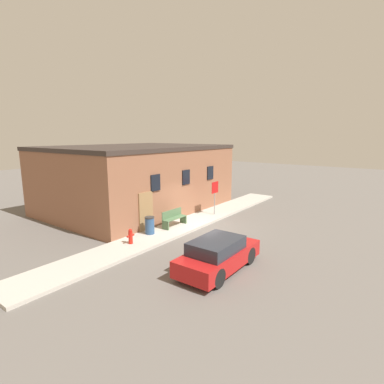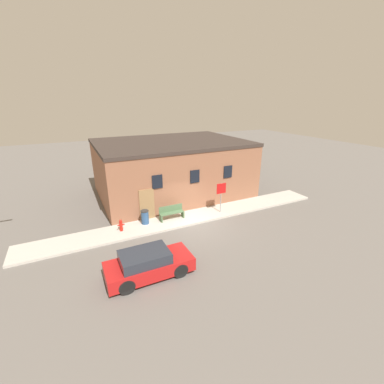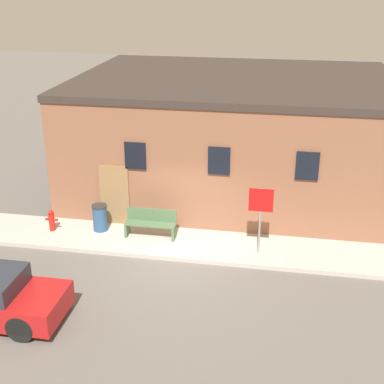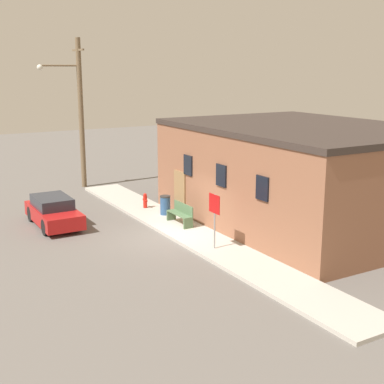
{
  "view_description": "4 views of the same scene",
  "coord_description": "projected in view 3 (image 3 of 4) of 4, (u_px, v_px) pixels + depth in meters",
  "views": [
    {
      "loc": [
        -13.46,
        -9.2,
        5.15
      ],
      "look_at": [
        0.3,
        1.01,
        1.89
      ],
      "focal_mm": 28.0,
      "sensor_mm": 36.0,
      "label": 1
    },
    {
      "loc": [
        -6.67,
        -13.19,
        7.7
      ],
      "look_at": [
        0.3,
        1.01,
        1.89
      ],
      "focal_mm": 24.0,
      "sensor_mm": 36.0,
      "label": 2
    },
    {
      "loc": [
        2.94,
        -13.75,
        8.21
      ],
      "look_at": [
        0.3,
        1.01,
        1.89
      ],
      "focal_mm": 50.0,
      "sensor_mm": 36.0,
      "label": 3
    },
    {
      "loc": [
        18.76,
        -9.7,
        6.87
      ],
      "look_at": [
        0.3,
        1.01,
        1.89
      ],
      "focal_mm": 50.0,
      "sensor_mm": 36.0,
      "label": 4
    }
  ],
  "objects": [
    {
      "name": "sidewalk",
      "position": [
        183.0,
        244.0,
        17.02
      ],
      "size": [
        20.57,
        2.01,
        0.13
      ],
      "color": "#BCB7AD",
      "rests_on": "ground"
    },
    {
      "name": "brick_building",
      "position": [
        233.0,
        133.0,
        20.83
      ],
      "size": [
        11.76,
        8.72,
        4.44
      ],
      "color": "#8E5B42",
      "rests_on": "ground"
    },
    {
      "name": "bench",
      "position": [
        151.0,
        223.0,
        17.21
      ],
      "size": [
        1.63,
        0.44,
        0.92
      ],
      "color": "#4C6B47",
      "rests_on": "sidewalk"
    },
    {
      "name": "trash_bin",
      "position": [
        100.0,
        218.0,
        17.63
      ],
      "size": [
        0.5,
        0.5,
        0.9
      ],
      "color": "#2D517F",
      "rests_on": "sidewalk"
    },
    {
      "name": "ground_plane",
      "position": [
        177.0,
        262.0,
        16.14
      ],
      "size": [
        80.0,
        80.0,
        0.0
      ],
      "primitive_type": "plane",
      "color": "#66605B"
    },
    {
      "name": "stop_sign",
      "position": [
        261.0,
        208.0,
        15.8
      ],
      "size": [
        0.72,
        0.06,
        2.12
      ],
      "color": "gray",
      "rests_on": "sidewalk"
    },
    {
      "name": "fire_hydrant",
      "position": [
        52.0,
        220.0,
        17.65
      ],
      "size": [
        0.41,
        0.2,
        0.73
      ],
      "color": "red",
      "rests_on": "sidewalk"
    }
  ]
}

